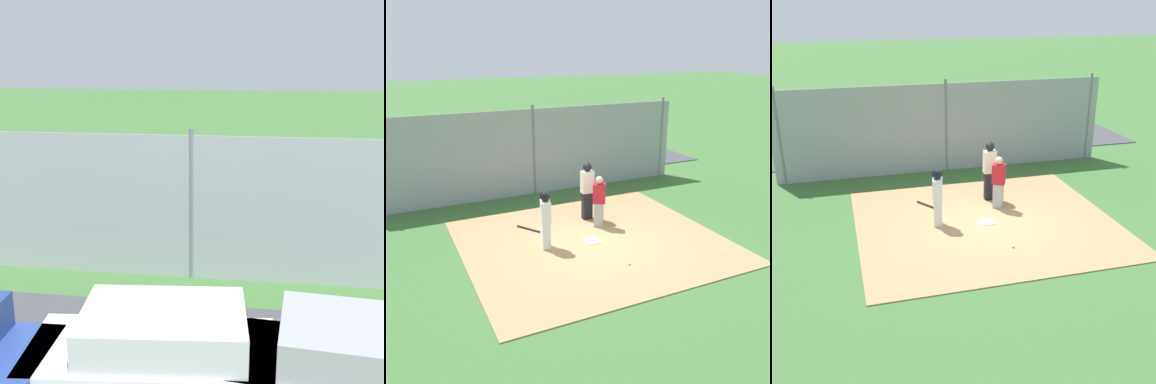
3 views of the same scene
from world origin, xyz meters
TOP-DOWN VIEW (x-y plane):
  - ground_plane at (0.00, 0.00)m, footprint 140.00×140.00m
  - dirt_infield at (0.00, 0.00)m, footprint 7.20×6.40m
  - home_plate at (0.00, 0.00)m, footprint 0.44×0.44m
  - catcher at (-0.68, -0.91)m, footprint 0.46×0.41m
  - umpire at (-0.62, -1.60)m, footprint 0.39×0.28m
  - runner at (1.34, -0.17)m, footprint 0.35×0.43m
  - baseball_bat at (1.39, -1.56)m, footprint 0.51×0.75m
  - baseball at (-0.21, 1.64)m, footprint 0.07×0.07m
  - backstop_fence at (0.00, -4.81)m, footprint 12.00×0.10m
  - parking_lot at (0.00, -8.76)m, footprint 18.00×5.20m
  - parked_car_blue at (-3.44, -9.41)m, footprint 4.26×2.01m
  - parked_car_white at (0.29, -8.83)m, footprint 4.35×2.21m
  - parked_car_silver at (2.87, -8.85)m, footprint 4.33×2.17m

SIDE VIEW (x-z plane):
  - ground_plane at x=0.00m, z-range 0.00..0.00m
  - dirt_infield at x=0.00m, z-range 0.00..0.03m
  - parking_lot at x=0.00m, z-range 0.00..0.04m
  - home_plate at x=0.00m, z-range 0.03..0.05m
  - baseball_bat at x=1.39m, z-range 0.03..0.09m
  - baseball at x=-0.21m, z-range 0.03..0.10m
  - parked_car_blue at x=-3.44m, z-range -0.03..1.25m
  - parked_car_white at x=0.29m, z-range -0.03..1.25m
  - parked_car_silver at x=2.87m, z-range -0.03..1.25m
  - catcher at x=-0.68m, z-range 0.06..1.67m
  - runner at x=1.34m, z-range 0.15..1.81m
  - umpire at x=-0.62m, z-range 0.09..1.96m
  - backstop_fence at x=0.00m, z-range -0.07..3.28m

